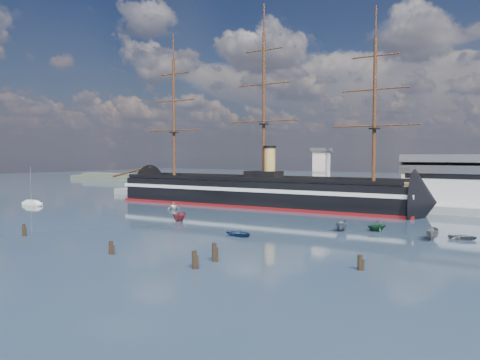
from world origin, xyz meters
The scene contains 18 objects.
ground centered at (0.00, 40.00, 0.00)m, with size 600.00×600.00×0.00m, color #1C2C41.
quay centered at (10.00, 76.00, 0.00)m, with size 180.00×18.00×2.00m, color slate.
quay_tower centered at (3.00, 73.00, 9.75)m, with size 5.00×5.00×15.00m.
shoreline centered at (-139.23, 135.00, 1.45)m, with size 120.00×10.00×4.00m.
warship centered at (-13.03, 60.00, 4.04)m, with size 113.19×19.80×53.94m.
sailboat centered at (-68.12, 24.94, 0.72)m, with size 7.07×2.21×11.24m.
motorboat_a centered at (-8.62, 21.88, 0.00)m, with size 6.43×2.36×2.57m, color maroon.
motorboat_b centered at (12.24, 14.14, 0.00)m, with size 3.27×1.31×1.53m, color navy.
motorboat_c centered at (25.72, 30.17, 0.00)m, with size 6.14×2.25×2.46m, color slate.
motorboat_d centered at (-25.92, 39.75, 0.00)m, with size 6.01×2.60×2.20m, color white.
motorboat_e centered at (46.94, 33.02, 0.00)m, with size 2.94×1.17×1.37m, color slate.
motorboat_f centered at (42.64, 29.39, 0.00)m, with size 6.48×2.38×2.59m, color slate.
motorboat_g centered at (31.52, 33.86, 0.00)m, with size 6.80×2.94×2.49m, color #143B22.
piling_near_left centered at (-21.00, -7.24, 0.00)m, with size 0.64×0.64×2.92m, color black.
piling_near_mid centered at (4.55, -9.27, 0.00)m, with size 0.64×0.64×2.70m, color black.
piling_near_right centered at (20.37, -4.66, 0.00)m, with size 0.64×0.64×3.32m, color black.
piling_far_right centered at (39.07, 1.60, 0.00)m, with size 0.64×0.64×2.71m, color black.
piling_extra centered at (20.73, -9.55, 0.00)m, with size 0.64×0.64×3.12m, color black.
Camera 1 is at (58.63, -56.79, 14.84)m, focal length 35.00 mm.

